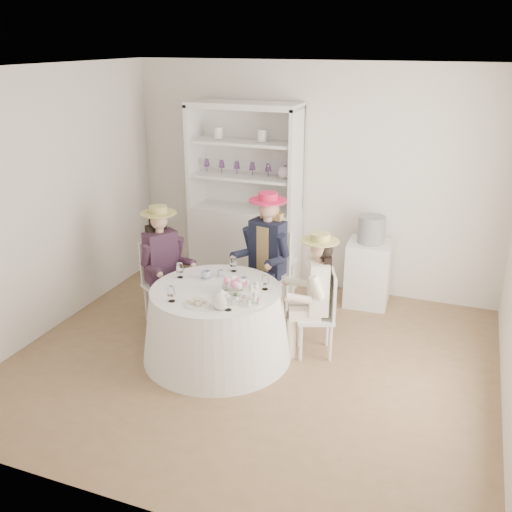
% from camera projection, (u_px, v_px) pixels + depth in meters
% --- Properties ---
extents(ground, '(4.50, 4.50, 0.00)m').
position_uv_depth(ground, '(252.00, 360.00, 5.53)').
color(ground, brown).
rests_on(ground, ground).
extents(ceiling, '(4.50, 4.50, 0.00)m').
position_uv_depth(ceiling, '(252.00, 68.00, 4.57)').
color(ceiling, white).
rests_on(ceiling, wall_back).
extents(wall_back, '(4.50, 0.00, 4.50)m').
position_uv_depth(wall_back, '(313.00, 179.00, 6.79)').
color(wall_back, white).
rests_on(wall_back, ground).
extents(wall_front, '(4.50, 0.00, 4.50)m').
position_uv_depth(wall_front, '(127.00, 329.00, 3.31)').
color(wall_front, white).
rests_on(wall_front, ground).
extents(wall_left, '(0.00, 4.50, 4.50)m').
position_uv_depth(wall_left, '(46.00, 204.00, 5.80)').
color(wall_left, white).
rests_on(wall_left, ground).
extents(tea_table, '(1.44, 1.44, 0.72)m').
position_uv_depth(tea_table, '(217.00, 323.00, 5.50)').
color(tea_table, white).
rests_on(tea_table, ground).
extents(hutch, '(1.36, 0.60, 2.24)m').
position_uv_depth(hutch, '(246.00, 223.00, 7.02)').
color(hutch, silver).
rests_on(hutch, ground).
extents(side_table, '(0.51, 0.51, 0.76)m').
position_uv_depth(side_table, '(368.00, 273.00, 6.60)').
color(side_table, silver).
rests_on(side_table, ground).
extents(hatbox, '(0.35, 0.35, 0.31)m').
position_uv_depth(hatbox, '(371.00, 229.00, 6.41)').
color(hatbox, black).
rests_on(hatbox, side_table).
extents(guest_left, '(0.56, 0.52, 1.31)m').
position_uv_depth(guest_left, '(162.00, 259.00, 6.03)').
color(guest_left, silver).
rests_on(guest_left, ground).
extents(guest_mid, '(0.54, 0.57, 1.43)m').
position_uv_depth(guest_mid, '(267.00, 250.00, 6.09)').
color(guest_mid, silver).
rests_on(guest_mid, ground).
extents(guest_right, '(0.52, 0.47, 1.25)m').
position_uv_depth(guest_right, '(316.00, 288.00, 5.41)').
color(guest_right, silver).
rests_on(guest_right, ground).
extents(spare_chair, '(0.49, 0.49, 1.02)m').
position_uv_depth(spare_chair, '(271.00, 257.00, 6.61)').
color(spare_chair, silver).
rests_on(spare_chair, ground).
extents(teacup_a, '(0.11, 0.11, 0.08)m').
position_uv_depth(teacup_a, '(206.00, 275.00, 5.58)').
color(teacup_a, white).
rests_on(teacup_a, tea_table).
extents(teacup_b, '(0.08, 0.08, 0.06)m').
position_uv_depth(teacup_b, '(220.00, 274.00, 5.64)').
color(teacup_b, white).
rests_on(teacup_b, tea_table).
extents(teacup_c, '(0.09, 0.09, 0.07)m').
position_uv_depth(teacup_c, '(243.00, 282.00, 5.45)').
color(teacup_c, white).
rests_on(teacup_c, tea_table).
extents(flower_bowl, '(0.31, 0.31, 0.06)m').
position_uv_depth(flower_bowl, '(234.00, 290.00, 5.27)').
color(flower_bowl, white).
rests_on(flower_bowl, tea_table).
extents(flower_arrangement, '(0.20, 0.20, 0.07)m').
position_uv_depth(flower_arrangement, '(236.00, 285.00, 5.22)').
color(flower_arrangement, pink).
rests_on(flower_arrangement, tea_table).
extents(table_teapot, '(0.24, 0.17, 0.18)m').
position_uv_depth(table_teapot, '(222.00, 300.00, 4.96)').
color(table_teapot, white).
rests_on(table_teapot, tea_table).
extents(sandwich_plate, '(0.24, 0.24, 0.05)m').
position_uv_depth(sandwich_plate, '(198.00, 303.00, 5.05)').
color(sandwich_plate, white).
rests_on(sandwich_plate, tea_table).
extents(cupcake_stand, '(0.21, 0.21, 0.20)m').
position_uv_depth(cupcake_stand, '(251.00, 296.00, 5.05)').
color(cupcake_stand, white).
rests_on(cupcake_stand, tea_table).
extents(stemware_set, '(0.96, 0.93, 0.15)m').
position_uv_depth(stemware_set, '(216.00, 282.00, 5.34)').
color(stemware_set, white).
rests_on(stemware_set, tea_table).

